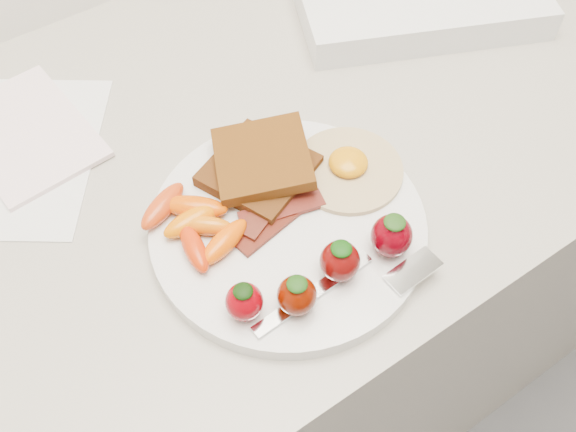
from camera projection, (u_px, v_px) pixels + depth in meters
counter at (255, 318)px, 1.08m from camera, size 2.00×0.60×0.90m
plate at (288, 227)px, 0.63m from camera, size 0.27×0.27×0.02m
toast_lower at (259, 171)px, 0.65m from camera, size 0.12×0.12×0.01m
toast_upper at (262, 158)px, 0.64m from camera, size 0.12×0.12×0.02m
fried_egg at (348, 168)px, 0.65m from camera, size 0.11×0.11×0.02m
bacon_strips at (275, 213)px, 0.62m from camera, size 0.10×0.06×0.01m
baby_carrots at (195, 223)px, 0.61m from camera, size 0.09×0.11×0.02m
strawberries at (328, 268)px, 0.57m from camera, size 0.18×0.06×0.05m
fork at (359, 283)px, 0.58m from camera, size 0.18×0.06×0.00m
paper_sheet at (17, 153)px, 0.69m from camera, size 0.27×0.28×0.00m
notepad at (26, 133)px, 0.71m from camera, size 0.14×0.18×0.01m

